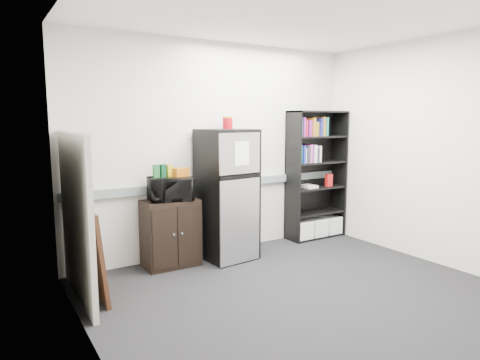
{
  "coord_description": "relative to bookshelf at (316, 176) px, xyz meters",
  "views": [
    {
      "loc": [
        -2.65,
        -3.11,
        1.74
      ],
      "look_at": [
        -0.18,
        0.9,
        1.06
      ],
      "focal_mm": 32.0,
      "sensor_mm": 36.0,
      "label": 1
    }
  ],
  "objects": [
    {
      "name": "wall_back",
      "position": [
        -1.53,
        0.18,
        0.44
      ],
      "size": [
        4.0,
        0.02,
        2.7
      ],
      "primitive_type": "cube",
      "color": "silver",
      "rests_on": "floor"
    },
    {
      "name": "snack_box_b",
      "position": [
        -2.38,
        -0.05,
        0.23
      ],
      "size": [
        0.08,
        0.07,
        0.15
      ],
      "primitive_type": "cube",
      "rotation": [
        0.0,
        0.0,
        0.32
      ],
      "color": "#0C361E",
      "rests_on": "microwave"
    },
    {
      "name": "microwave",
      "position": [
        -2.31,
        -0.08,
        0.02
      ],
      "size": [
        0.54,
        0.41,
        0.27
      ],
      "primitive_type": "imported",
      "rotation": [
        0.0,
        0.0,
        -0.16
      ],
      "color": "black",
      "rests_on": "cabinet"
    },
    {
      "name": "wall_note",
      "position": [
        -1.88,
        0.18,
        0.64
      ],
      "size": [
        0.14,
        0.0,
        0.1
      ],
      "primitive_type": "cube",
      "color": "white",
      "rests_on": "wall_back"
    },
    {
      "name": "framed_poster",
      "position": [
        -3.3,
        -0.55,
        -0.47
      ],
      "size": [
        0.12,
        0.7,
        0.9
      ],
      "rotation": [
        0.0,
        -0.09,
        0.0
      ],
      "color": "black",
      "rests_on": "floor"
    },
    {
      "name": "wall_right",
      "position": [
        0.47,
        -1.57,
        0.44
      ],
      "size": [
        0.02,
        3.5,
        2.7
      ],
      "primitive_type": "cube",
      "color": "silver",
      "rests_on": "floor"
    },
    {
      "name": "snack_box_c",
      "position": [
        -2.29,
        -0.05,
        0.23
      ],
      "size": [
        0.08,
        0.06,
        0.14
      ],
      "primitive_type": "cube",
      "rotation": [
        0.0,
        0.0,
        0.16
      ],
      "color": "gold",
      "rests_on": "microwave"
    },
    {
      "name": "ceiling",
      "position": [
        -1.53,
        -1.57,
        1.79
      ],
      "size": [
        4.0,
        3.5,
        0.02
      ],
      "primitive_type": "cube",
      "color": "white",
      "rests_on": "wall_back"
    },
    {
      "name": "floor",
      "position": [
        -1.53,
        -1.57,
        -0.91
      ],
      "size": [
        4.0,
        4.0,
        0.0
      ],
      "primitive_type": "plane",
      "color": "black",
      "rests_on": "ground"
    },
    {
      "name": "coffee_can",
      "position": [
        -1.49,
        -0.02,
        0.79
      ],
      "size": [
        0.13,
        0.13,
        0.17
      ],
      "color": "#9E0712",
      "rests_on": "refrigerator"
    },
    {
      "name": "snack_box_a",
      "position": [
        -2.46,
        -0.05,
        0.23
      ],
      "size": [
        0.07,
        0.05,
        0.15
      ],
      "primitive_type": "cube",
      "rotation": [
        0.0,
        0.0,
        -0.02
      ],
      "color": "#195A27",
      "rests_on": "microwave"
    },
    {
      "name": "electrical_raceway",
      "position": [
        -1.53,
        0.15,
        -0.01
      ],
      "size": [
        3.92,
        0.05,
        0.1
      ],
      "primitive_type": "cube",
      "color": "slate",
      "rests_on": "wall_back"
    },
    {
      "name": "bookshelf",
      "position": [
        0.0,
        0.0,
        0.0
      ],
      "size": [
        0.9,
        0.34,
        1.85
      ],
      "color": "black",
      "rests_on": "floor"
    },
    {
      "name": "refrigerator",
      "position": [
        -1.58,
        -0.14,
        -0.11
      ],
      "size": [
        0.66,
        0.69,
        1.61
      ],
      "rotation": [
        0.0,
        0.0,
        0.1
      ],
      "color": "black",
      "rests_on": "floor"
    },
    {
      "name": "cubicle_partition",
      "position": [
        -3.43,
        -0.49,
        -0.1
      ],
      "size": [
        0.06,
        1.3,
        1.62
      ],
      "color": "gray",
      "rests_on": "floor"
    },
    {
      "name": "snack_bag",
      "position": [
        -2.17,
        -0.1,
        0.21
      ],
      "size": [
        0.19,
        0.13,
        0.1
      ],
      "primitive_type": "cube",
      "rotation": [
        0.0,
        0.0,
        0.16
      ],
      "color": "#B86112",
      "rests_on": "microwave"
    },
    {
      "name": "cabinet",
      "position": [
        -2.31,
        -0.06,
        -0.51
      ],
      "size": [
        0.64,
        0.43,
        0.8
      ],
      "color": "black",
      "rests_on": "floor"
    },
    {
      "name": "wall_left",
      "position": [
        -3.53,
        -1.57,
        0.44
      ],
      "size": [
        0.02,
        3.5,
        2.7
      ],
      "primitive_type": "cube",
      "color": "silver",
      "rests_on": "floor"
    }
  ]
}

